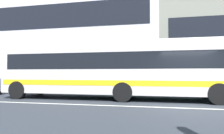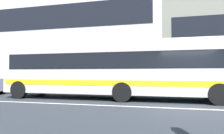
{
  "view_description": "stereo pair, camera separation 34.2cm",
  "coord_description": "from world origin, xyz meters",
  "views": [
    {
      "loc": [
        -1.71,
        -8.56,
        1.45
      ],
      "look_at": [
        -3.88,
        2.04,
        1.8
      ],
      "focal_mm": 31.23,
      "sensor_mm": 36.0,
      "label": 1
    },
    {
      "loc": [
        -1.38,
        -8.49,
        1.45
      ],
      "look_at": [
        -3.88,
        2.04,
        1.8
      ],
      "focal_mm": 31.23,
      "sensor_mm": 36.0,
      "label": 2
    }
  ],
  "objects": [
    {
      "name": "apartment_block_left",
      "position": [
        -11.74,
        15.17,
        6.66
      ],
      "size": [
        21.53,
        8.75,
        13.32
      ],
      "color": "silver",
      "rests_on": "ground_plane"
    },
    {
      "name": "ground_plane",
      "position": [
        0.0,
        0.0,
        0.0
      ],
      "size": [
        160.0,
        160.0,
        0.0
      ],
      "primitive_type": "plane",
      "color": "#2D3239"
    },
    {
      "name": "lane_centre_line",
      "position": [
        0.0,
        0.0,
        0.0
      ],
      "size": [
        60.0,
        0.16,
        0.01
      ],
      "primitive_type": "cube",
      "color": "silver",
      "rests_on": "ground_plane"
    },
    {
      "name": "transit_bus",
      "position": [
        -3.94,
        2.37,
        1.75
      ],
      "size": [
        12.52,
        2.61,
        3.18
      ],
      "color": "beige",
      "rests_on": "ground_plane"
    }
  ]
}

